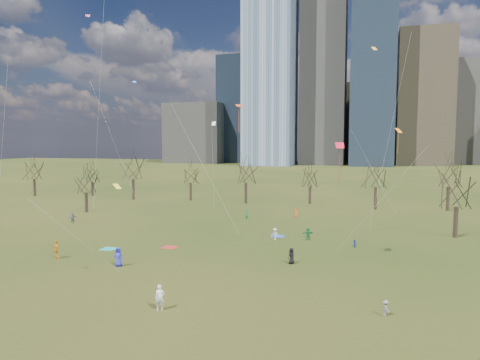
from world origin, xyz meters
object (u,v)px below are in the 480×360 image
(blanket_crimson, at_px, (170,247))
(person_1, at_px, (160,298))
(person_0, at_px, (118,257))
(blanket_navy, at_px, (278,236))
(person_4, at_px, (56,249))
(blanket_teal, at_px, (109,249))

(blanket_crimson, xyz_separation_m, person_1, (7.30, -16.71, 0.88))
(person_0, distance_m, person_1, 12.19)
(person_1, bearing_deg, person_0, 108.00)
(blanket_navy, relative_size, person_1, 0.89)
(blanket_crimson, height_order, person_4, person_4)
(person_1, xyz_separation_m, person_4, (-16.18, 9.23, 0.03))
(person_0, relative_size, person_4, 0.98)
(blanket_crimson, relative_size, person_1, 0.89)
(blanket_teal, xyz_separation_m, person_4, (-2.77, -4.89, 0.92))
(blanket_teal, relative_size, blanket_navy, 1.00)
(blanket_navy, distance_m, person_4, 25.47)
(person_1, distance_m, person_4, 18.63)
(blanket_navy, xyz_separation_m, person_1, (-3.20, -25.74, 0.88))
(blanket_navy, xyz_separation_m, person_0, (-11.87, -17.16, 0.90))
(blanket_teal, relative_size, person_0, 0.87)
(blanket_crimson, xyz_separation_m, person_4, (-8.88, -7.48, 0.92))
(blanket_navy, height_order, person_0, person_0)
(person_0, bearing_deg, person_1, -58.08)
(person_0, distance_m, person_4, 7.54)
(blanket_crimson, height_order, person_0, person_0)
(blanket_teal, xyz_separation_m, person_0, (4.74, -5.55, 0.90))
(person_4, bearing_deg, blanket_navy, -106.09)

